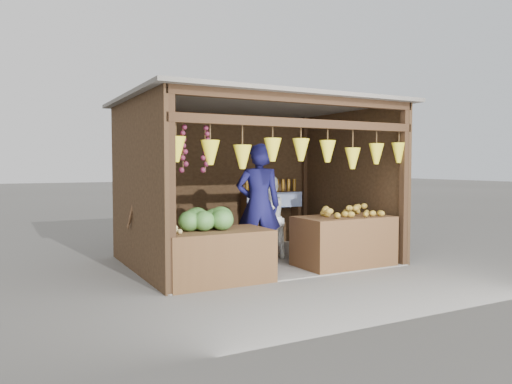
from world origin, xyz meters
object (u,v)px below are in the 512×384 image
Objects in this scene: counter_right at (344,241)px; counter_left at (215,256)px; woman_standing at (268,218)px; vendor_seated at (146,215)px; man_standing at (258,205)px.

counter_left is at bearing -179.41° from counter_right.
vendor_seated is at bearing -26.12° from woman_standing.
vendor_seated is (-2.87, 1.17, 0.46)m from counter_right.
man_standing reaches higher than counter_left.
counter_left is at bearing 14.84° from woman_standing.
counter_right is 1.47m from man_standing.
counter_left is 1.38m from man_standing.
counter_left is 1.00× the size of counter_right.
counter_left is 1.76m from woman_standing.
counter_left is at bearing 52.67° from man_standing.
counter_left is 1.05× the size of woman_standing.
vendor_seated reaches higher than counter_right.
counter_left is 0.77× the size of man_standing.
man_standing is 1.36× the size of woman_standing.
vendor_seated is (-0.64, 1.19, 0.50)m from counter_left.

